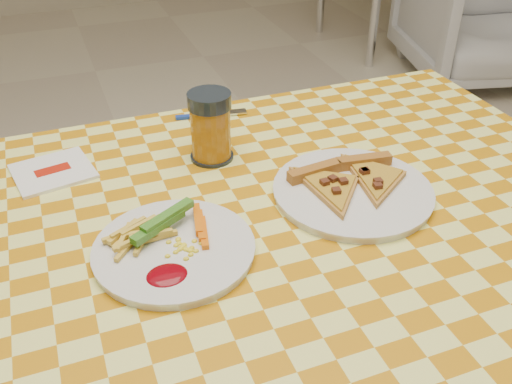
{
  "coord_description": "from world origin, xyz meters",
  "views": [
    {
      "loc": [
        -0.25,
        -0.66,
        1.3
      ],
      "look_at": [
        0.03,
        0.06,
        0.78
      ],
      "focal_mm": 40.0,
      "sensor_mm": 36.0,
      "label": 1
    }
  ],
  "objects_px": {
    "table": "(253,260)",
    "drink_glass": "(211,127)",
    "plate_right": "(352,192)",
    "bg_chair": "(492,2)",
    "plate_left": "(174,251)"
  },
  "relations": [
    {
      "from": "table",
      "to": "drink_glass",
      "type": "height_order",
      "value": "drink_glass"
    },
    {
      "from": "table",
      "to": "plate_right",
      "type": "bearing_deg",
      "value": 4.99
    },
    {
      "from": "drink_glass",
      "to": "bg_chair",
      "type": "xyz_separation_m",
      "value": [
        2.06,
        1.59,
        -0.4
      ]
    },
    {
      "from": "drink_glass",
      "to": "plate_right",
      "type": "bearing_deg",
      "value": -47.95
    },
    {
      "from": "table",
      "to": "plate_left",
      "type": "distance_m",
      "value": 0.16
    },
    {
      "from": "plate_right",
      "to": "drink_glass",
      "type": "relative_size",
      "value": 2.03
    },
    {
      "from": "plate_right",
      "to": "bg_chair",
      "type": "bearing_deg",
      "value": 43.64
    },
    {
      "from": "plate_left",
      "to": "drink_glass",
      "type": "bearing_deg",
      "value": 61.48
    },
    {
      "from": "drink_glass",
      "to": "bg_chair",
      "type": "height_order",
      "value": "drink_glass"
    },
    {
      "from": "table",
      "to": "bg_chair",
      "type": "bearing_deg",
      "value": 41.22
    },
    {
      "from": "drink_glass",
      "to": "bg_chair",
      "type": "relative_size",
      "value": 0.15
    },
    {
      "from": "plate_left",
      "to": "drink_glass",
      "type": "xyz_separation_m",
      "value": [
        0.13,
        0.24,
        0.06
      ]
    },
    {
      "from": "table",
      "to": "plate_right",
      "type": "relative_size",
      "value": 4.88
    },
    {
      "from": "drink_glass",
      "to": "bg_chair",
      "type": "bearing_deg",
      "value": 37.61
    },
    {
      "from": "plate_left",
      "to": "plate_right",
      "type": "height_order",
      "value": "same"
    }
  ]
}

